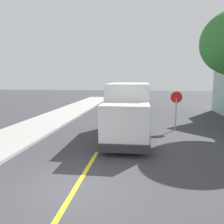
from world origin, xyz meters
The scene contains 6 objects.
ground_plane centered at (0.00, 0.00, 0.00)m, with size 120.00×120.00×0.00m, color #38383D.
centre_line_yellow centered at (0.00, 10.00, 0.00)m, with size 0.16×56.00×0.01m, color gold.
box_truck centered at (1.28, 6.94, 1.77)m, with size 2.46×7.20×3.20m.
parked_car_near centered at (1.65, 14.54, 0.79)m, with size 2.01×4.48×1.67m.
parked_car_mid centered at (1.67, 21.83, 0.79)m, with size 1.80×4.40×1.67m.
stop_sign centered at (4.40, 9.04, 1.86)m, with size 0.80×0.10×2.65m.
Camera 1 is at (2.04, -6.47, 3.49)m, focal length 36.01 mm.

